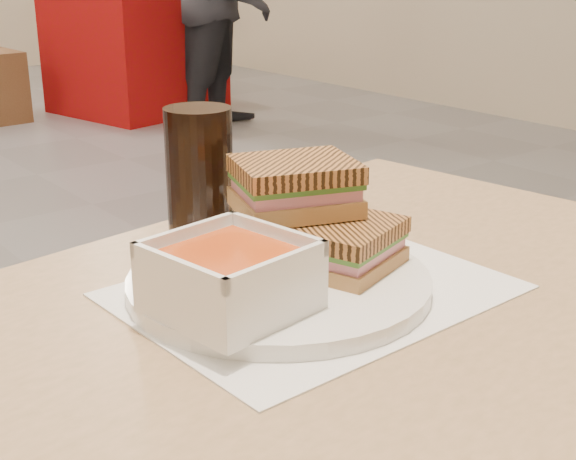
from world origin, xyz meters
TOP-DOWN VIEW (x-y plane):
  - tray_liner at (0.04, -2.01)m, footprint 0.37×0.29m
  - plate at (0.01, -1.98)m, footprint 0.30×0.30m
  - soup_bowl at (-0.07, -2.02)m, footprint 0.14×0.14m
  - panini_lower at (0.08, -2.01)m, footprint 0.13×0.12m
  - panini_upper at (0.06, -1.95)m, footprint 0.15×0.13m
  - cola_glass at (0.02, -1.83)m, footprint 0.07×0.07m
  - bg_table_1 at (2.21, 2.41)m, footprint 1.06×1.06m
  - bg_chair_1r at (2.69, 2.71)m, footprint 0.49×0.49m

SIDE VIEW (x-z plane):
  - bg_chair_1r at x=2.69m, z-range 0.00..0.48m
  - bg_table_1 at x=2.21m, z-range 0.00..0.79m
  - tray_liner at x=0.04m, z-range 0.75..0.75m
  - plate at x=0.01m, z-range 0.75..0.77m
  - panini_lower at x=0.08m, z-range 0.77..0.82m
  - soup_bowl at x=-0.07m, z-range 0.76..0.83m
  - cola_glass at x=0.02m, z-range 0.75..0.91m
  - panini_upper at x=0.06m, z-range 0.82..0.87m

